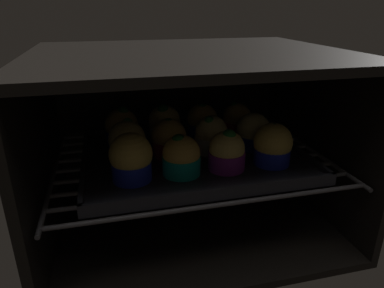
# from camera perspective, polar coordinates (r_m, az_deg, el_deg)

# --- Properties ---
(oven_cavity) EXTENTS (0.59, 0.47, 0.37)m
(oven_cavity) POSITION_cam_1_polar(r_m,az_deg,el_deg) (0.76, -0.99, 1.32)
(oven_cavity) COLOR black
(oven_cavity) RESTS_ON ground
(oven_rack) EXTENTS (0.55, 0.42, 0.01)m
(oven_rack) POSITION_cam_1_polar(r_m,az_deg,el_deg) (0.73, -0.22, -2.31)
(oven_rack) COLOR #4C494C
(oven_rack) RESTS_ON oven_cavity
(baking_tray) EXTENTS (0.43, 0.35, 0.02)m
(baking_tray) POSITION_cam_1_polar(r_m,az_deg,el_deg) (0.72, 0.00, -1.90)
(baking_tray) COLOR black
(baking_tray) RESTS_ON oven_rack
(muffin_row0_col0) EXTENTS (0.07, 0.07, 0.09)m
(muffin_row0_col0) POSITION_cam_1_polar(r_m,az_deg,el_deg) (0.60, -9.95, -2.38)
(muffin_row0_col0) COLOR #1928B7
(muffin_row0_col0) RESTS_ON baking_tray
(muffin_row0_col1) EXTENTS (0.07, 0.07, 0.08)m
(muffin_row0_col1) POSITION_cam_1_polar(r_m,az_deg,el_deg) (0.62, -1.76, -2.13)
(muffin_row0_col1) COLOR #0C8C84
(muffin_row0_col1) RESTS_ON baking_tray
(muffin_row0_col2) EXTENTS (0.07, 0.07, 0.08)m
(muffin_row0_col2) POSITION_cam_1_polar(r_m,az_deg,el_deg) (0.64, 5.71, -1.32)
(muffin_row0_col2) COLOR #7A238C
(muffin_row0_col2) RESTS_ON baking_tray
(muffin_row0_col3) EXTENTS (0.07, 0.07, 0.08)m
(muffin_row0_col3) POSITION_cam_1_polar(r_m,az_deg,el_deg) (0.67, 13.06, -0.26)
(muffin_row0_col3) COLOR #1928B7
(muffin_row0_col3) RESTS_ON baking_tray
(muffin_row1_col0) EXTENTS (0.07, 0.07, 0.08)m
(muffin_row1_col0) POSITION_cam_1_polar(r_m,az_deg,el_deg) (0.69, -10.55, 0.26)
(muffin_row1_col0) COLOR #1928B7
(muffin_row1_col0) RESTS_ON baking_tray
(muffin_row1_col1) EXTENTS (0.07, 0.07, 0.08)m
(muffin_row1_col1) POSITION_cam_1_polar(r_m,az_deg,el_deg) (0.70, -3.79, 0.79)
(muffin_row1_col1) COLOR red
(muffin_row1_col1) RESTS_ON baking_tray
(muffin_row1_col2) EXTENTS (0.07, 0.07, 0.08)m
(muffin_row1_col2) POSITION_cam_1_polar(r_m,az_deg,el_deg) (0.71, 3.17, 1.40)
(muffin_row1_col2) COLOR silver
(muffin_row1_col2) RESTS_ON baking_tray
(muffin_row1_col3) EXTENTS (0.07, 0.07, 0.08)m
(muffin_row1_col3) POSITION_cam_1_polar(r_m,az_deg,el_deg) (0.74, 10.03, 1.83)
(muffin_row1_col3) COLOR #1928B7
(muffin_row1_col3) RESTS_ON baking_tray
(muffin_row2_col0) EXTENTS (0.07, 0.07, 0.08)m
(muffin_row2_col0) POSITION_cam_1_polar(r_m,az_deg,el_deg) (0.76, -11.42, 2.55)
(muffin_row2_col0) COLOR #1928B7
(muffin_row2_col0) RESTS_ON baking_tray
(muffin_row2_col1) EXTENTS (0.07, 0.07, 0.08)m
(muffin_row2_col1) POSITION_cam_1_polar(r_m,az_deg,el_deg) (0.78, -4.53, 3.26)
(muffin_row2_col1) COLOR silver
(muffin_row2_col1) RESTS_ON baking_tray
(muffin_row2_col2) EXTENTS (0.07, 0.07, 0.08)m
(muffin_row2_col2) POSITION_cam_1_polar(r_m,az_deg,el_deg) (0.79, 1.70, 3.61)
(muffin_row2_col2) COLOR #1928B7
(muffin_row2_col2) RESTS_ON baking_tray
(muffin_row2_col3) EXTENTS (0.07, 0.07, 0.08)m
(muffin_row2_col3) POSITION_cam_1_polar(r_m,az_deg,el_deg) (0.81, 7.35, 3.79)
(muffin_row2_col3) COLOR red
(muffin_row2_col3) RESTS_ON baking_tray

